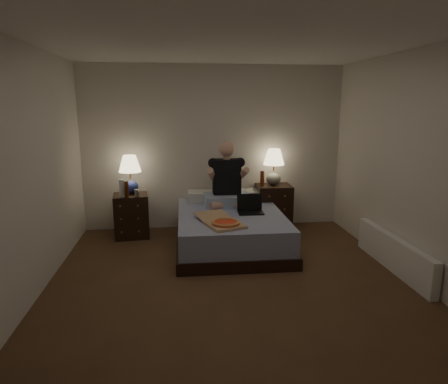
{
  "coord_description": "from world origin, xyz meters",
  "views": [
    {
      "loc": [
        -0.56,
        -3.88,
        1.91
      ],
      "look_at": [
        0.0,
        0.9,
        0.85
      ],
      "focal_mm": 32.0,
      "sensor_mm": 36.0,
      "label": 1
    }
  ],
  "objects": [
    {
      "name": "floor",
      "position": [
        0.0,
        0.0,
        0.0
      ],
      "size": [
        4.0,
        4.5,
        0.0
      ],
      "primitive_type": "cube",
      "color": "brown",
      "rests_on": "ground"
    },
    {
      "name": "ceiling",
      "position": [
        0.0,
        0.0,
        2.5
      ],
      "size": [
        4.0,
        4.5,
        0.0
      ],
      "primitive_type": "cube",
      "rotation": [
        3.14,
        0.0,
        0.0
      ],
      "color": "white",
      "rests_on": "ground"
    },
    {
      "name": "wall_back",
      "position": [
        0.0,
        2.25,
        1.25
      ],
      "size": [
        4.0,
        0.0,
        2.5
      ],
      "primitive_type": "cube",
      "rotation": [
        1.57,
        0.0,
        0.0
      ],
      "color": "silver",
      "rests_on": "ground"
    },
    {
      "name": "wall_front",
      "position": [
        0.0,
        -2.25,
        1.25
      ],
      "size": [
        4.0,
        0.0,
        2.5
      ],
      "primitive_type": "cube",
      "rotation": [
        -1.57,
        0.0,
        0.0
      ],
      "color": "silver",
      "rests_on": "ground"
    },
    {
      "name": "wall_left",
      "position": [
        -2.0,
        0.0,
        1.25
      ],
      "size": [
        0.0,
        4.5,
        2.5
      ],
      "primitive_type": "cube",
      "rotation": [
        1.57,
        0.0,
        1.57
      ],
      "color": "silver",
      "rests_on": "ground"
    },
    {
      "name": "wall_right",
      "position": [
        2.0,
        0.0,
        1.25
      ],
      "size": [
        0.0,
        4.5,
        2.5
      ],
      "primitive_type": "cube",
      "rotation": [
        1.57,
        0.0,
        -1.57
      ],
      "color": "silver",
      "rests_on": "ground"
    },
    {
      "name": "bed",
      "position": [
        0.14,
        1.3,
        0.23
      ],
      "size": [
        1.43,
        1.89,
        0.47
      ],
      "primitive_type": "cube",
      "rotation": [
        0.0,
        0.0,
        -0.01
      ],
      "color": "#5160A2",
      "rests_on": "floor"
    },
    {
      "name": "nightstand_left",
      "position": [
        -1.25,
        1.87,
        0.32
      ],
      "size": [
        0.53,
        0.49,
        0.63
      ],
      "primitive_type": "cube",
      "rotation": [
        0.0,
        0.0,
        0.1
      ],
      "color": "black",
      "rests_on": "floor"
    },
    {
      "name": "nightstand_right",
      "position": [
        0.91,
        2.05,
        0.34
      ],
      "size": [
        0.53,
        0.48,
        0.69
      ],
      "primitive_type": "cube",
      "rotation": [
        0.0,
        0.0,
        -0.01
      ],
      "color": "black",
      "rests_on": "floor"
    },
    {
      "name": "lamp_left",
      "position": [
        -1.25,
        1.96,
        0.91
      ],
      "size": [
        0.32,
        0.32,
        0.56
      ],
      "primitive_type": null,
      "rotation": [
        0.0,
        0.0,
        -0.01
      ],
      "color": "#283792",
      "rests_on": "nightstand_left"
    },
    {
      "name": "lamp_right",
      "position": [
        0.9,
        2.05,
        0.97
      ],
      "size": [
        0.34,
        0.34,
        0.56
      ],
      "primitive_type": null,
      "rotation": [
        0.0,
        0.0,
        0.07
      ],
      "color": "gray",
      "rests_on": "nightstand_right"
    },
    {
      "name": "water_bottle",
      "position": [
        -1.35,
        1.73,
        0.76
      ],
      "size": [
        0.07,
        0.07,
        0.25
      ],
      "primitive_type": "cylinder",
      "color": "white",
      "rests_on": "nightstand_left"
    },
    {
      "name": "soda_can",
      "position": [
        -1.15,
        1.74,
        0.68
      ],
      "size": [
        0.07,
        0.07,
        0.1
      ],
      "primitive_type": "cylinder",
      "color": "#9FA09B",
      "rests_on": "nightstand_left"
    },
    {
      "name": "beer_bottle_left",
      "position": [
        -1.28,
        1.68,
        0.75
      ],
      "size": [
        0.06,
        0.06,
        0.23
      ],
      "primitive_type": "cylinder",
      "color": "#50240B",
      "rests_on": "nightstand_left"
    },
    {
      "name": "beer_bottle_right",
      "position": [
        0.72,
        2.01,
        0.8
      ],
      "size": [
        0.06,
        0.06,
        0.23
      ],
      "primitive_type": "cylinder",
      "color": "#61270D",
      "rests_on": "nightstand_right"
    },
    {
      "name": "person",
      "position": [
        0.14,
        1.72,
        0.93
      ],
      "size": [
        0.66,
        0.52,
        0.93
      ],
      "primitive_type": null,
      "rotation": [
        0.0,
        0.0,
        0.0
      ],
      "color": "black",
      "rests_on": "bed"
    },
    {
      "name": "laptop",
      "position": [
        0.4,
        1.25,
        0.59
      ],
      "size": [
        0.35,
        0.29,
        0.24
      ],
      "primitive_type": null,
      "rotation": [
        0.0,
        0.0,
        -0.02
      ],
      "color": "black",
      "rests_on": "bed"
    },
    {
      "name": "pizza_box",
      "position": [
        -0.01,
        0.69,
        0.51
      ],
      "size": [
        0.62,
        0.85,
        0.08
      ],
      "primitive_type": null,
      "rotation": [
        0.0,
        0.0,
        0.32
      ],
      "color": "tan",
      "rests_on": "bed"
    },
    {
      "name": "radiator",
      "position": [
        1.93,
        0.26,
        0.2
      ],
      "size": [
        0.1,
        1.6,
        0.4
      ],
      "primitive_type": "cube",
      "color": "white",
      "rests_on": "floor"
    }
  ]
}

